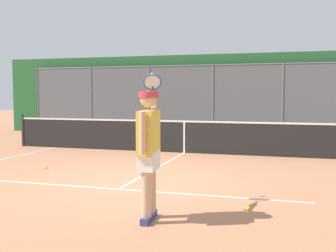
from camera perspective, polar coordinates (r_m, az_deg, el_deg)
The scene contains 7 objects.
ground_plane at distance 8.29m, azimuth -4.88°, elevation -7.65°, with size 60.00×60.00×0.00m, color #B27551.
court_line_markings at distance 7.29m, azimuth -8.16°, elevation -9.36°, with size 8.75×8.91×0.01m.
fence_backdrop at distance 17.31m, azimuth 6.67°, elevation 4.19°, with size 19.32×1.37×3.37m.
tennis_net at distance 12.14m, azimuth 2.28°, elevation -1.43°, with size 11.25×0.09×1.07m.
tennis_player at distance 5.59m, azimuth -2.70°, elevation -2.49°, with size 0.55×1.43×2.08m.
tennis_ball_near_net at distance 6.33m, azimuth 11.06°, elevation -11.23°, with size 0.07×0.07×0.07m, color #CCDB33.
tennis_ball_by_sideline at distance 10.03m, azimuth -16.67°, elevation -5.52°, with size 0.07×0.07×0.07m, color #CCDB33.
Camera 1 is at (-2.97, 7.55, 1.74)m, focal length 43.80 mm.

